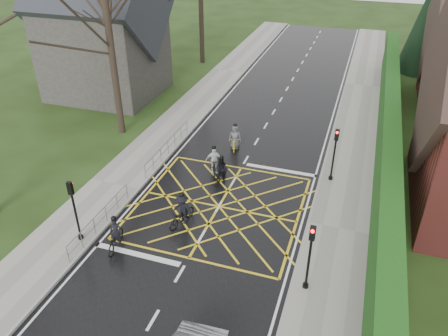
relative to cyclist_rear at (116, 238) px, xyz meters
The scene contains 19 objects.
ground 5.51m from the cyclist_rear, 52.51° to the left, with size 120.00×120.00×0.00m, color black.
road 5.51m from the cyclist_rear, 52.51° to the left, with size 9.00×80.00×0.01m, color black.
sidewalk_right 10.31m from the cyclist_rear, 24.99° to the left, with size 3.00×80.00×0.15m, color gray.
sidewalk_left 5.12m from the cyclist_rear, 121.45° to the left, with size 3.00×80.00×0.15m, color gray.
stone_wall 15.17m from the cyclist_rear, 43.03° to the left, with size 0.50×38.00×0.70m, color slate.
hedge 15.25m from the cyclist_rear, 43.03° to the left, with size 0.90×38.00×2.80m, color #173D10.
conifer 33.76m from the cyclist_rear, 65.10° to the left, with size 4.60×4.60×10.00m.
church 19.76m from the cyclist_rear, 121.95° to the left, with size 8.80×7.80×11.00m.
tree_near 13.91m from the cyclist_rear, 118.67° to the left, with size 9.24×9.24×11.44m.
railing_south 1.58m from the cyclist_rear, 146.98° to the left, with size 0.05×5.04×1.03m.
railing_north 8.46m from the cyclist_rear, 98.93° to the left, with size 0.05×6.04×1.03m.
traffic_light_ne 12.06m from the cyclist_rear, 45.37° to the left, with size 0.24×0.31×3.21m.
traffic_light_se 8.51m from the cyclist_rear, ahead, with size 0.24×0.31×3.21m.
traffic_light_sw 2.09m from the cyclist_rear, behind, with size 0.24×0.31×3.21m.
cyclist_rear is the anchor object (origin of this frame).
cyclist_back 7.17m from the cyclist_rear, 67.94° to the left, with size 0.75×1.65×1.63m.
cyclist_mid 3.30m from the cyclist_rear, 49.84° to the left, with size 1.16×1.91×1.75m.
cyclist_front 7.61m from the cyclist_rear, 74.79° to the left, with size 1.16×1.80×1.76m.
cyclist_lead 10.78m from the cyclist_rear, 77.96° to the left, with size 1.07×1.84×1.70m.
Camera 1 is at (5.96, -17.00, 13.21)m, focal length 35.00 mm.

